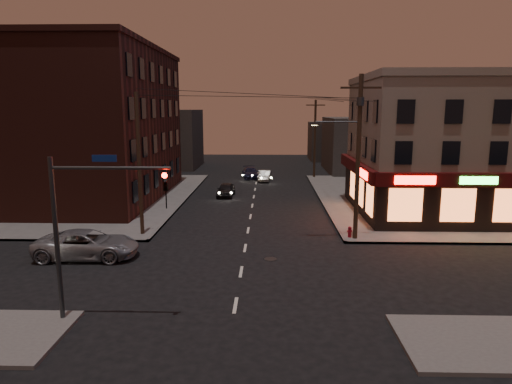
{
  "coord_description": "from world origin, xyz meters",
  "views": [
    {
      "loc": [
        1.35,
        -21.92,
        8.12
      ],
      "look_at": [
        0.62,
        4.99,
        3.2
      ],
      "focal_mm": 32.0,
      "sensor_mm": 36.0,
      "label": 1
    }
  ],
  "objects_px": {
    "suv_cross": "(87,244)",
    "fire_hydrant": "(350,231)",
    "sedan_far": "(251,173)",
    "sedan_mid": "(265,176)",
    "sedan_near": "(226,190)"
  },
  "relations": [
    {
      "from": "fire_hydrant",
      "to": "sedan_far",
      "type": "bearing_deg",
      "value": 105.72
    },
    {
      "from": "sedan_mid",
      "to": "fire_hydrant",
      "type": "distance_m",
      "value": 24.16
    },
    {
      "from": "sedan_near",
      "to": "sedan_far",
      "type": "height_order",
      "value": "sedan_far"
    },
    {
      "from": "suv_cross",
      "to": "sedan_far",
      "type": "distance_m",
      "value": 30.83
    },
    {
      "from": "sedan_near",
      "to": "fire_hydrant",
      "type": "height_order",
      "value": "sedan_near"
    },
    {
      "from": "suv_cross",
      "to": "fire_hydrant",
      "type": "bearing_deg",
      "value": -76.61
    },
    {
      "from": "suv_cross",
      "to": "fire_hydrant",
      "type": "height_order",
      "value": "suv_cross"
    },
    {
      "from": "sedan_mid",
      "to": "sedan_far",
      "type": "relative_size",
      "value": 0.85
    },
    {
      "from": "sedan_mid",
      "to": "suv_cross",
      "type": "bearing_deg",
      "value": -103.54
    },
    {
      "from": "suv_cross",
      "to": "sedan_far",
      "type": "height_order",
      "value": "suv_cross"
    },
    {
      "from": "suv_cross",
      "to": "sedan_far",
      "type": "xyz_separation_m",
      "value": [
        7.85,
        29.81,
        -0.14
      ]
    },
    {
      "from": "sedan_near",
      "to": "sedan_mid",
      "type": "height_order",
      "value": "sedan_near"
    },
    {
      "from": "sedan_far",
      "to": "sedan_mid",
      "type": "bearing_deg",
      "value": -60.87
    },
    {
      "from": "suv_cross",
      "to": "sedan_near",
      "type": "distance_m",
      "value": 19.21
    },
    {
      "from": "sedan_mid",
      "to": "sedan_far",
      "type": "height_order",
      "value": "sedan_far"
    }
  ]
}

